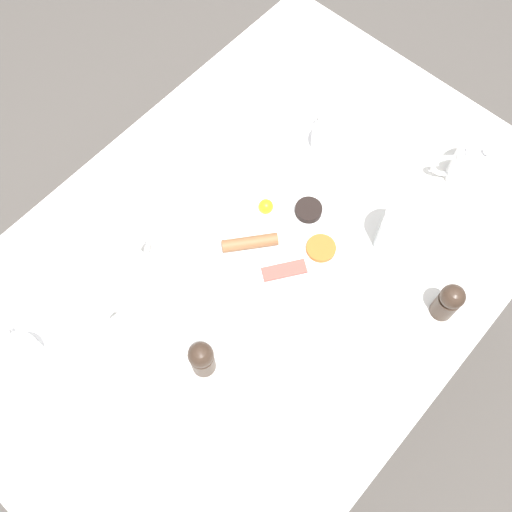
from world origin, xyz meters
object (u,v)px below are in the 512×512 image
object	(u,v)px
knife_by_plate	(173,168)
teacup_with_saucer_right	(22,357)
breakfast_plate	(285,237)
water_glass_tall	(401,229)
napkin_folded	(349,377)
teapot_far	(127,280)
pepper_grinder	(202,359)
salt_grinder	(449,301)
teapot_near	(477,167)
teacup_with_saucer_left	(329,140)

from	to	relation	value
knife_by_plate	teacup_with_saucer_right	bearing A→B (deg)	-78.86
knife_by_plate	breakfast_plate	bearing A→B (deg)	6.58
water_glass_tall	napkin_folded	distance (m)	0.30
teapot_far	napkin_folded	world-z (taller)	teapot_far
breakfast_plate	teacup_with_saucer_right	bearing A→B (deg)	-110.68
teacup_with_saucer_right	knife_by_plate	xyz separation A→B (m)	(-0.09, 0.47, -0.02)
breakfast_plate	knife_by_plate	world-z (taller)	breakfast_plate
pepper_grinder	salt_grinder	distance (m)	0.46
teapot_near	teacup_with_saucer_right	xyz separation A→B (m)	(-0.39, -0.87, -0.02)
teacup_with_saucer_left	napkin_folded	size ratio (longest dim) A/B	0.95
teacup_with_saucer_right	teacup_with_saucer_left	bearing A→B (deg)	80.97
breakfast_plate	teacup_with_saucer_right	size ratio (longest dim) A/B	2.03
teacup_with_saucer_left	water_glass_tall	distance (m)	0.27
pepper_grinder	teapot_near	bearing A→B (deg)	78.02
salt_grinder	pepper_grinder	bearing A→B (deg)	-124.78
teapot_far	teacup_with_saucer_right	size ratio (longest dim) A/B	1.29
water_glass_tall	teapot_near	bearing A→B (deg)	83.08
teapot_far	salt_grinder	distance (m)	0.60
water_glass_tall	knife_by_plate	xyz separation A→B (m)	(-0.46, -0.17, -0.07)
knife_by_plate	salt_grinder	bearing A→B (deg)	10.82
teapot_far	teacup_with_saucer_left	size ratio (longest dim) A/B	1.29
breakfast_plate	teapot_near	distance (m)	0.42
pepper_grinder	napkin_folded	size ratio (longest dim) A/B	0.69
teapot_near	teacup_with_saucer_right	world-z (taller)	teapot_near
teacup_with_saucer_left	knife_by_plate	distance (m)	0.34
teacup_with_saucer_left	napkin_folded	xyz separation A→B (m)	(0.35, -0.37, -0.02)
teacup_with_saucer_right	water_glass_tall	xyz separation A→B (m)	(0.36, 0.64, 0.05)
teapot_near	teapot_far	xyz separation A→B (m)	(-0.35, -0.65, 0.00)
knife_by_plate	teapot_far	bearing A→B (deg)	-61.53
salt_grinder	water_glass_tall	bearing A→B (deg)	161.28
napkin_folded	teacup_with_saucer_right	bearing A→B (deg)	-141.22
teapot_near	salt_grinder	bearing A→B (deg)	-103.82
water_glass_tall	knife_by_plate	world-z (taller)	water_glass_tall
teapot_near	teacup_with_saucer_left	world-z (taller)	teapot_near
napkin_folded	knife_by_plate	distance (m)	0.57
teacup_with_saucer_left	water_glass_tall	size ratio (longest dim) A/B	0.97
teapot_near	napkin_folded	bearing A→B (deg)	-119.09
breakfast_plate	teacup_with_saucer_left	xyz separation A→B (m)	(-0.07, 0.23, 0.02)
salt_grinder	teacup_with_saucer_left	bearing A→B (deg)	159.63
teapot_far	water_glass_tall	bearing A→B (deg)	120.94
knife_by_plate	teacup_with_saucer_left	bearing A→B (deg)	51.37
teapot_far	pepper_grinder	distance (m)	0.21
teapot_near	breakfast_plate	bearing A→B (deg)	-155.74
napkin_folded	water_glass_tall	bearing A→B (deg)	110.24
salt_grinder	napkin_folded	distance (m)	0.23
breakfast_plate	teapot_far	distance (m)	0.32
pepper_grinder	napkin_folded	world-z (taller)	pepper_grinder
breakfast_plate	knife_by_plate	distance (m)	0.29
teapot_near	pepper_grinder	xyz separation A→B (m)	(-0.14, -0.66, 0.01)
breakfast_plate	knife_by_plate	bearing A→B (deg)	-173.42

